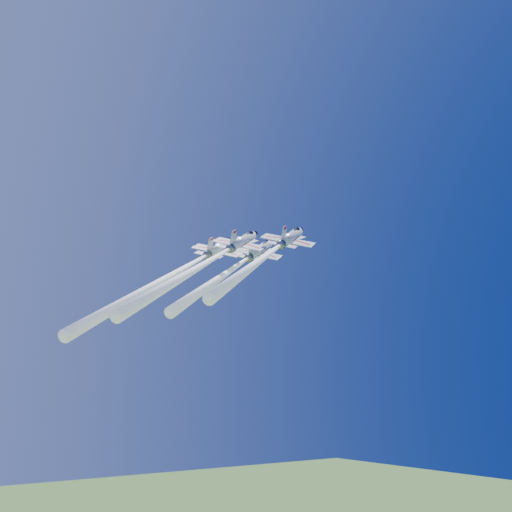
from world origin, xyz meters
TOP-DOWN VIEW (x-y plane):
  - jet_lead at (-5.98, -1.15)m, footprint 31.96×28.38m
  - jet_left at (-19.49, -2.91)m, footprint 36.01×32.76m
  - jet_right at (-7.05, -13.96)m, footprint 31.02×27.50m
  - jet_slot at (-17.28, -9.99)m, footprint 32.90×29.60m

SIDE VIEW (x-z plane):
  - jet_left at x=-19.49m, z-range 55.50..96.67m
  - jet_slot at x=-17.28m, z-range 58.97..94.86m
  - jet_lead at x=-5.98m, z-range 61.90..95.94m
  - jet_right at x=-7.05m, z-range 62.48..95.42m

